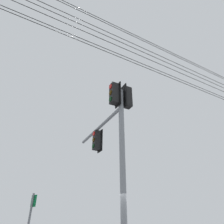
% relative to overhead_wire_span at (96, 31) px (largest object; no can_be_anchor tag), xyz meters
% --- Properties ---
extents(signal_mast_assembly, '(1.83, 4.31, 6.69)m').
position_rel_overhead_wire_span_xyz_m(signal_mast_assembly, '(0.97, 1.01, -4.48)').
color(signal_mast_assembly, gray).
rests_on(signal_mast_assembly, ground).
extents(overhead_wire_span, '(25.50, 9.00, 2.02)m').
position_rel_overhead_wire_span_xyz_m(overhead_wire_span, '(0.00, 0.00, 0.00)').
color(overhead_wire_span, black).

